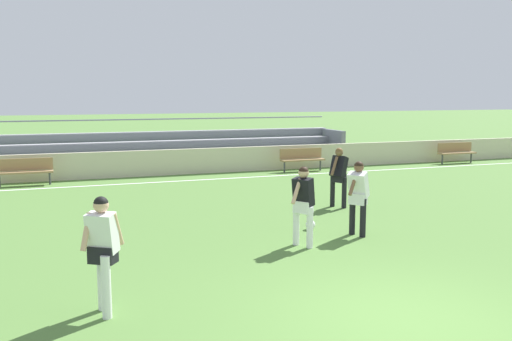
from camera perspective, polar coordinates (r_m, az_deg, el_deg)
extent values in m
plane|color=#517A38|center=(7.92, 15.15, -14.84)|extent=(160.00, 160.00, 0.00)
cube|color=white|center=(19.50, -6.97, -1.04)|extent=(44.00, 0.12, 0.01)
cube|color=beige|center=(20.97, -7.97, 0.90)|extent=(48.00, 0.16, 0.97)
cube|color=#B2B2B7|center=(21.81, -14.38, 0.65)|extent=(19.83, 0.36, 0.08)
cube|color=slate|center=(21.63, -14.31, 0.12)|extent=(19.83, 0.04, 0.35)
cube|color=#B2B2B7|center=(22.41, -14.57, 1.74)|extent=(19.83, 0.36, 0.08)
cube|color=slate|center=(22.23, -14.51, 1.24)|extent=(19.83, 0.04, 0.35)
cube|color=#B2B2B7|center=(23.02, -14.76, 2.77)|extent=(19.83, 0.36, 0.08)
cube|color=slate|center=(22.84, -14.70, 2.29)|extent=(19.83, 0.04, 0.35)
cube|color=#B2B2B7|center=(23.64, -14.93, 3.75)|extent=(19.83, 0.36, 0.08)
cube|color=slate|center=(23.45, -14.87, 3.29)|extent=(19.83, 0.04, 0.35)
cube|color=slate|center=(25.56, 7.85, 2.66)|extent=(0.20, 2.31, 1.41)
cylinder|color=slate|center=(23.86, -15.03, 5.11)|extent=(19.83, 0.06, 0.06)
cube|color=#99754C|center=(21.70, 4.88, 1.10)|extent=(1.80, 0.40, 0.06)
cube|color=#99754C|center=(21.84, 4.69, 1.80)|extent=(1.80, 0.05, 0.40)
cylinder|color=#47474C|center=(21.42, 2.98, 0.42)|extent=(0.07, 0.07, 0.45)
cylinder|color=#47474C|center=(22.07, 6.71, 0.60)|extent=(0.07, 0.07, 0.45)
cube|color=#99754C|center=(19.76, -22.96, -0.18)|extent=(1.80, 0.40, 0.06)
cube|color=#99754C|center=(19.91, -22.97, 0.60)|extent=(1.80, 0.05, 0.40)
cylinder|color=#47474C|center=(19.77, -20.67, -0.72)|extent=(0.07, 0.07, 0.45)
cube|color=#99754C|center=(25.74, 20.21, 1.71)|extent=(1.80, 0.40, 0.06)
cube|color=#99754C|center=(25.85, 19.98, 2.30)|extent=(1.80, 0.05, 0.40)
cylinder|color=#47474C|center=(25.27, 18.83, 1.15)|extent=(0.07, 0.07, 0.45)
cylinder|color=#47474C|center=(26.27, 21.49, 1.27)|extent=(0.07, 0.07, 0.45)
cylinder|color=black|center=(12.10, 9.99, -4.66)|extent=(0.13, 0.13, 0.83)
cylinder|color=black|center=(11.93, 11.07, -4.87)|extent=(0.13, 0.13, 0.83)
cube|color=white|center=(11.93, 10.58, -2.92)|extent=(0.39, 0.42, 0.24)
cube|color=white|center=(11.88, 10.61, -1.49)|extent=(0.54, 0.54, 0.60)
cylinder|color=brown|center=(12.04, 11.14, -1.20)|extent=(0.36, 0.30, 0.45)
cylinder|color=brown|center=(11.71, 10.08, -1.43)|extent=(0.36, 0.30, 0.45)
sphere|color=brown|center=(11.83, 10.66, 0.35)|extent=(0.21, 0.21, 0.21)
sphere|color=black|center=(11.82, 10.66, 0.45)|extent=(0.20, 0.20, 0.20)
cylinder|color=white|center=(11.13, 4.21, -5.66)|extent=(0.13, 0.13, 0.83)
cylinder|color=white|center=(10.94, 5.62, -5.92)|extent=(0.13, 0.13, 0.83)
cube|color=white|center=(10.95, 4.93, -3.78)|extent=(0.39, 0.42, 0.24)
cube|color=black|center=(10.89, 4.95, -2.24)|extent=(0.46, 0.48, 0.59)
cylinder|color=#D6A884|center=(11.05, 5.65, -1.91)|extent=(0.31, 0.25, 0.49)
cylinder|color=#D6A884|center=(10.73, 4.24, -2.18)|extent=(0.31, 0.25, 0.49)
sphere|color=#D6A884|center=(10.83, 4.98, -0.23)|extent=(0.21, 0.21, 0.21)
sphere|color=black|center=(10.83, 4.98, -0.12)|extent=(0.20, 0.20, 0.20)
cylinder|color=black|center=(14.84, 9.17, -2.31)|extent=(0.13, 0.13, 0.83)
cylinder|color=black|center=(15.00, 7.97, -2.17)|extent=(0.13, 0.13, 0.83)
cube|color=black|center=(14.85, 8.60, -0.75)|extent=(0.37, 0.42, 0.24)
cube|color=black|center=(14.81, 8.62, 0.40)|extent=(0.53, 0.52, 0.60)
cylinder|color=brown|center=(14.63, 8.17, 0.47)|extent=(0.31, 0.22, 0.49)
cylinder|color=brown|center=(14.98, 9.07, 0.62)|extent=(0.31, 0.22, 0.49)
sphere|color=brown|center=(14.76, 8.65, 1.88)|extent=(0.21, 0.21, 0.21)
sphere|color=brown|center=(14.76, 8.65, 1.96)|extent=(0.20, 0.20, 0.20)
cylinder|color=white|center=(8.15, -15.73, -10.91)|extent=(0.13, 0.13, 0.88)
cylinder|color=white|center=(7.84, -15.33, -11.64)|extent=(0.13, 0.13, 0.88)
cube|color=black|center=(7.87, -15.65, -8.39)|extent=(0.42, 0.38, 0.24)
cube|color=white|center=(7.79, -15.73, -6.28)|extent=(0.48, 0.46, 0.59)
cylinder|color=#D6A884|center=(7.81, -14.23, -5.90)|extent=(0.21, 0.27, 0.51)
cylinder|color=#D6A884|center=(7.76, -17.26, -6.11)|extent=(0.21, 0.27, 0.51)
sphere|color=#D6A884|center=(7.71, -15.84, -3.50)|extent=(0.21, 0.21, 0.21)
sphere|color=black|center=(7.70, -15.84, -3.35)|extent=(0.20, 0.20, 0.20)
sphere|color=white|center=(12.45, 5.69, -5.65)|extent=(0.22, 0.22, 0.22)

